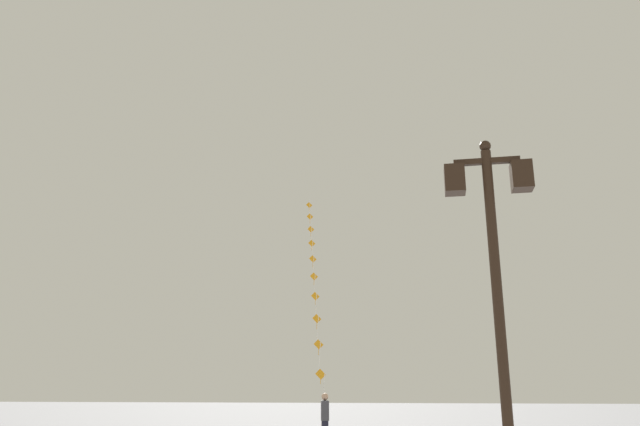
{
  "coord_description": "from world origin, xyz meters",
  "views": [
    {
      "loc": [
        1.26,
        -0.2,
        1.76
      ],
      "look_at": [
        -2.44,
        20.31,
        7.87
      ],
      "focal_mm": 34.22,
      "sensor_mm": 36.0,
      "label": 1
    }
  ],
  "objects": [
    {
      "name": "kite_train",
      "position": [
        -4.39,
        29.45,
        7.19
      ],
      "size": [
        4.08,
        16.52,
        13.68
      ],
      "color": "brown",
      "rests_on": "ground_plane"
    },
    {
      "name": "kite_flyer",
      "position": [
        -2.17,
        19.68,
        0.9
      ],
      "size": [
        0.32,
        0.63,
        1.71
      ],
      "rotation": [
        0.0,
        0.0,
        1.8
      ],
      "color": "#1E1E2D",
      "rests_on": "ground_plane"
    },
    {
      "name": "twin_lantern_lamp_post",
      "position": [
        2.14,
        8.09,
        3.56
      ],
      "size": [
        1.19,
        0.28,
        5.18
      ],
      "color": "black",
      "rests_on": "ground_plane"
    }
  ]
}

